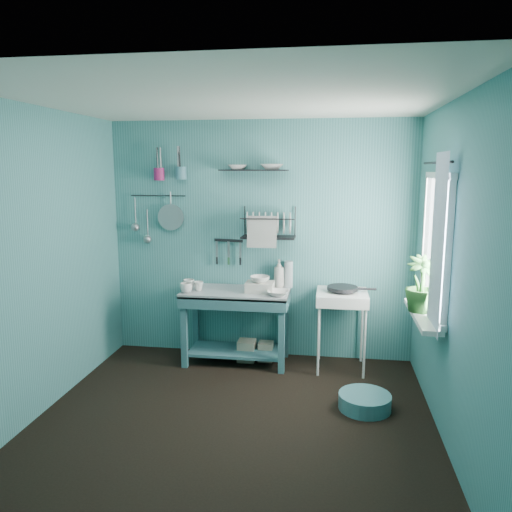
# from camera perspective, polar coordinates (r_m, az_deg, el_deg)

# --- Properties ---
(floor) EXTENTS (3.20, 3.20, 0.00)m
(floor) POSITION_cam_1_polar(r_m,az_deg,el_deg) (4.25, -2.50, -18.18)
(floor) COLOR black
(floor) RESTS_ON ground
(ceiling) EXTENTS (3.20, 3.20, 0.00)m
(ceiling) POSITION_cam_1_polar(r_m,az_deg,el_deg) (3.78, -2.80, 17.48)
(ceiling) COLOR silver
(ceiling) RESTS_ON ground
(wall_back) EXTENTS (3.20, 0.00, 3.20)m
(wall_back) POSITION_cam_1_polar(r_m,az_deg,el_deg) (5.28, 0.52, 1.76)
(wall_back) COLOR teal
(wall_back) RESTS_ON ground
(wall_front) EXTENTS (3.20, 0.00, 3.20)m
(wall_front) POSITION_cam_1_polar(r_m,az_deg,el_deg) (2.42, -9.64, -8.41)
(wall_front) COLOR teal
(wall_front) RESTS_ON ground
(wall_left) EXTENTS (0.00, 3.00, 3.00)m
(wall_left) POSITION_cam_1_polar(r_m,az_deg,el_deg) (4.42, -23.45, -0.70)
(wall_left) COLOR teal
(wall_left) RESTS_ON ground
(wall_right) EXTENTS (0.00, 3.00, 3.00)m
(wall_right) POSITION_cam_1_polar(r_m,az_deg,el_deg) (3.85, 21.42, -2.04)
(wall_right) COLOR teal
(wall_right) RESTS_ON ground
(work_counter) EXTENTS (1.16, 0.70, 0.77)m
(work_counter) POSITION_cam_1_polar(r_m,az_deg,el_deg) (5.24, -2.27, -8.04)
(work_counter) COLOR #32626A
(work_counter) RESTS_ON floor
(mug_left) EXTENTS (0.12, 0.12, 0.10)m
(mug_left) POSITION_cam_1_polar(r_m,az_deg,el_deg) (5.08, -7.98, -3.62)
(mug_left) COLOR silver
(mug_left) RESTS_ON work_counter
(mug_mid) EXTENTS (0.14, 0.14, 0.09)m
(mug_mid) POSITION_cam_1_polar(r_m,az_deg,el_deg) (5.15, -6.59, -3.43)
(mug_mid) COLOR silver
(mug_mid) RESTS_ON work_counter
(mug_right) EXTENTS (0.17, 0.17, 0.10)m
(mug_right) POSITION_cam_1_polar(r_m,az_deg,el_deg) (5.23, -7.69, -3.20)
(mug_right) COLOR silver
(mug_right) RESTS_ON work_counter
(wash_tub) EXTENTS (0.28, 0.22, 0.10)m
(wash_tub) POSITION_cam_1_polar(r_m,az_deg,el_deg) (5.06, 0.44, -3.56)
(wash_tub) COLOR beige
(wash_tub) RESTS_ON work_counter
(tub_bowl) EXTENTS (0.20, 0.19, 0.06)m
(tub_bowl) POSITION_cam_1_polar(r_m,az_deg,el_deg) (5.04, 0.44, -2.67)
(tub_bowl) COLOR silver
(tub_bowl) RESTS_ON wash_tub
(soap_bottle) EXTENTS (0.12, 0.12, 0.30)m
(soap_bottle) POSITION_cam_1_polar(r_m,az_deg,el_deg) (5.23, 2.63, -2.00)
(soap_bottle) COLOR beige
(soap_bottle) RESTS_ON work_counter
(water_bottle) EXTENTS (0.09, 0.09, 0.28)m
(water_bottle) POSITION_cam_1_polar(r_m,az_deg,el_deg) (5.24, 3.74, -2.09)
(water_bottle) COLOR #ACBAC0
(water_bottle) RESTS_ON work_counter
(counter_bowl) EXTENTS (0.22, 0.22, 0.05)m
(counter_bowl) POSITION_cam_1_polar(r_m,az_deg,el_deg) (4.92, 2.54, -4.25)
(counter_bowl) COLOR silver
(counter_bowl) RESTS_ON work_counter
(hotplate_stand) EXTENTS (0.59, 0.59, 0.80)m
(hotplate_stand) POSITION_cam_1_polar(r_m,az_deg,el_deg) (5.14, 9.70, -8.38)
(hotplate_stand) COLOR white
(hotplate_stand) RESTS_ON floor
(frying_pan) EXTENTS (0.30, 0.30, 0.03)m
(frying_pan) POSITION_cam_1_polar(r_m,az_deg,el_deg) (5.02, 9.84, -3.64)
(frying_pan) COLOR black
(frying_pan) RESTS_ON hotplate_stand
(knife_strip) EXTENTS (0.32, 0.07, 0.03)m
(knife_strip) POSITION_cam_1_polar(r_m,az_deg,el_deg) (5.31, -3.15, 1.79)
(knife_strip) COLOR black
(knife_strip) RESTS_ON wall_back
(dish_rack) EXTENTS (0.56, 0.27, 0.32)m
(dish_rack) POSITION_cam_1_polar(r_m,az_deg,el_deg) (5.11, 1.43, 3.83)
(dish_rack) COLOR black
(dish_rack) RESTS_ON wall_back
(upper_shelf) EXTENTS (0.72, 0.26, 0.02)m
(upper_shelf) POSITION_cam_1_polar(r_m,az_deg,el_deg) (5.14, -0.29, 9.78)
(upper_shelf) COLOR black
(upper_shelf) RESTS_ON wall_back
(shelf_bowl_left) EXTENTS (0.21, 0.21, 0.05)m
(shelf_bowl_left) POSITION_cam_1_polar(r_m,az_deg,el_deg) (5.16, -2.13, 10.72)
(shelf_bowl_left) COLOR silver
(shelf_bowl_left) RESTS_ON upper_shelf
(shelf_bowl_right) EXTENTS (0.24, 0.24, 0.06)m
(shelf_bowl_right) POSITION_cam_1_polar(r_m,az_deg,el_deg) (5.11, 1.82, 10.54)
(shelf_bowl_right) COLOR silver
(shelf_bowl_right) RESTS_ON upper_shelf
(utensil_cup_magenta) EXTENTS (0.11, 0.11, 0.13)m
(utensil_cup_magenta) POSITION_cam_1_polar(r_m,az_deg,el_deg) (5.40, -11.03, 9.17)
(utensil_cup_magenta) COLOR #9A1C58
(utensil_cup_magenta) RESTS_ON wall_back
(utensil_cup_teal) EXTENTS (0.11, 0.11, 0.13)m
(utensil_cup_teal) POSITION_cam_1_polar(r_m,az_deg,el_deg) (5.33, -8.56, 9.36)
(utensil_cup_teal) COLOR teal
(utensil_cup_teal) RESTS_ON wall_back
(colander) EXTENTS (0.28, 0.03, 0.28)m
(colander) POSITION_cam_1_polar(r_m,az_deg,el_deg) (5.42, -9.72, 4.39)
(colander) COLOR #96999D
(colander) RESTS_ON wall_back
(ladle_outer) EXTENTS (0.01, 0.01, 0.30)m
(ladle_outer) POSITION_cam_1_polar(r_m,az_deg,el_deg) (5.57, -13.64, 4.98)
(ladle_outer) COLOR #96999D
(ladle_outer) RESTS_ON wall_back
(ladle_inner) EXTENTS (0.01, 0.01, 0.30)m
(ladle_inner) POSITION_cam_1_polar(r_m,az_deg,el_deg) (5.53, -12.30, 3.65)
(ladle_inner) COLOR #96999D
(ladle_inner) RESTS_ON wall_back
(hook_rail) EXTENTS (0.60, 0.01, 0.01)m
(hook_rail) POSITION_cam_1_polar(r_m,az_deg,el_deg) (5.47, -11.13, 6.78)
(hook_rail) COLOR black
(hook_rail) RESTS_ON wall_back
(window_glass) EXTENTS (0.00, 1.10, 1.10)m
(window_glass) POSITION_cam_1_polar(r_m,az_deg,el_deg) (4.26, 20.04, 1.19)
(window_glass) COLOR white
(window_glass) RESTS_ON wall_right
(windowsill) EXTENTS (0.16, 0.95, 0.04)m
(windowsill) POSITION_cam_1_polar(r_m,az_deg,el_deg) (4.36, 18.48, -6.45)
(windowsill) COLOR white
(windowsill) RESTS_ON wall_right
(curtain) EXTENTS (0.00, 1.35, 1.35)m
(curtain) POSITION_cam_1_polar(r_m,az_deg,el_deg) (3.94, 20.00, 1.27)
(curtain) COLOR white
(curtain) RESTS_ON wall_right
(curtain_rod) EXTENTS (0.02, 1.05, 0.02)m
(curtain_rod) POSITION_cam_1_polar(r_m,az_deg,el_deg) (4.20, 19.97, 10.00)
(curtain_rod) COLOR black
(curtain_rod) RESTS_ON wall_right
(potted_plant) EXTENTS (0.32, 0.32, 0.47)m
(potted_plant) POSITION_cam_1_polar(r_m,az_deg,el_deg) (4.34, 18.36, -3.06)
(potted_plant) COLOR #275A24
(potted_plant) RESTS_ON windowsill
(storage_tin_large) EXTENTS (0.18, 0.18, 0.22)m
(storage_tin_large) POSITION_cam_1_polar(r_m,az_deg,el_deg) (5.36, -1.08, -10.73)
(storage_tin_large) COLOR gray
(storage_tin_large) RESTS_ON floor
(storage_tin_small) EXTENTS (0.15, 0.15, 0.20)m
(storage_tin_small) POSITION_cam_1_polar(r_m,az_deg,el_deg) (5.36, 1.13, -10.83)
(storage_tin_small) COLOR gray
(storage_tin_small) RESTS_ON floor
(floor_basin) EXTENTS (0.44, 0.44, 0.13)m
(floor_basin) POSITION_cam_1_polar(r_m,az_deg,el_deg) (4.48, 12.32, -15.94)
(floor_basin) COLOR teal
(floor_basin) RESTS_ON floor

